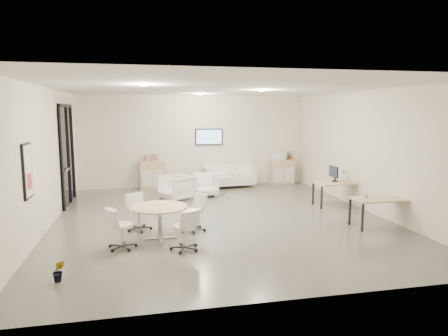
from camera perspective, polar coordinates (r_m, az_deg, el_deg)
name	(u,v)px	position (r m, az deg, el deg)	size (l,w,h in m)	color
room_shell	(220,155)	(9.77, -0.58, 1.94)	(9.60, 10.60, 4.80)	#5B5953
glass_door	(67,152)	(12.25, -21.50, 2.17)	(0.09, 1.90, 2.85)	black
artwork	(27,171)	(8.25, -26.27, -0.41)	(0.05, 0.54, 1.04)	black
wall_tv	(209,137)	(14.22, -2.17, 4.46)	(0.98, 0.06, 0.58)	black
ceiling_spots	(206,91)	(10.51, -2.60, 10.99)	(3.14, 4.14, 0.03)	#FFEAC6
sideboard_left	(153,175)	(13.94, -10.16, -0.98)	(0.86, 0.44, 0.96)	tan
sideboard_right	(282,172)	(14.85, 8.25, -0.52)	(0.89, 0.43, 0.89)	tan
books	(151,158)	(13.87, -10.39, 1.44)	(0.49, 0.14, 0.22)	red
printer	(279,156)	(14.74, 7.82, 1.75)	(0.48, 0.41, 0.31)	white
loveseat	(229,177)	(14.10, 0.65, -1.27)	(1.81, 1.01, 0.65)	white
blue_rug	(198,193)	(13.11, -3.74, -3.55)	(1.49, 0.99, 0.01)	navy
armchair_left	(176,187)	(12.07, -6.93, -2.64)	(0.80, 0.75, 0.83)	white
armchair_right	(205,184)	(12.58, -2.71, -2.25)	(0.76, 0.71, 0.78)	white
desk_rear	(337,185)	(11.68, 15.88, -2.30)	(1.34, 0.76, 0.67)	tan
desk_front	(380,201)	(9.87, 21.39, -4.44)	(1.29, 0.67, 0.67)	tan
monitor	(334,173)	(11.74, 15.42, -0.72)	(0.20, 0.50, 0.44)	black
round_table	(160,210)	(8.40, -9.17, -5.97)	(1.16, 1.16, 0.70)	tan
meeting_chairs	(160,220)	(8.46, -9.13, -7.35)	(2.30, 2.30, 0.82)	white
plant_cabinet	(290,156)	(14.86, 9.39, 1.69)	(0.29, 0.32, 0.25)	#3F7F3F
plant_floor	(59,277)	(6.97, -22.51, -14.18)	(0.19, 0.34, 0.15)	#3F7F3F
cup	(366,195)	(9.78, 19.61, -3.70)	(0.12, 0.09, 0.12)	white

